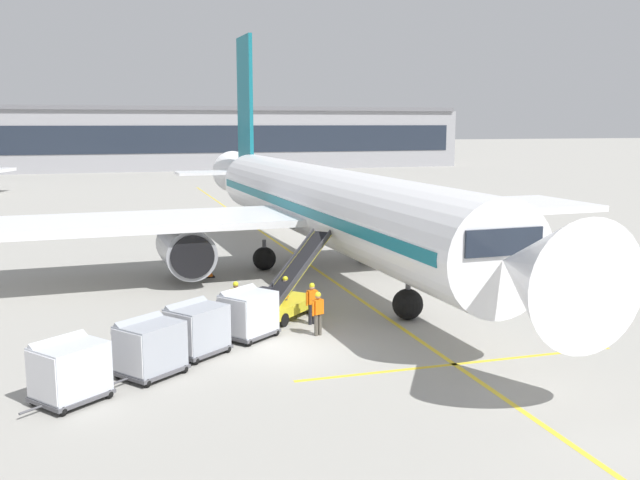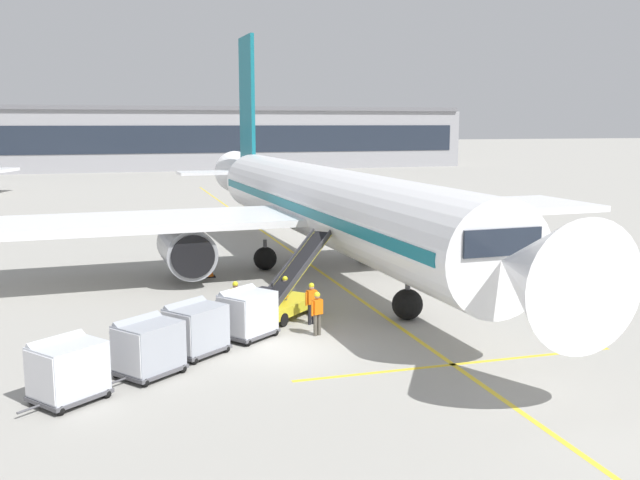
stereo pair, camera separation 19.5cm
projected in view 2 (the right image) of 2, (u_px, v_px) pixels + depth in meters
name	position (u px, v px, depth m)	size (l,w,h in m)	color
ground_plane	(290.00, 352.00, 25.71)	(600.00, 600.00, 0.00)	#9E9B93
parked_airplane	(322.00, 205.00, 39.65)	(34.12, 44.67, 14.77)	white
belt_loader	(286.00, 295.00, 30.44)	(4.57, 4.45, 3.37)	gold
baggage_cart_lead	(247.00, 313.00, 27.32)	(2.64, 2.49, 1.91)	#515156
baggage_cart_second	(195.00, 327.00, 25.32)	(2.64, 2.49, 1.91)	#515156
baggage_cart_third	(148.00, 346.00, 23.23)	(2.64, 2.49, 1.91)	#515156
baggage_cart_fourth	(67.00, 369.00, 21.07)	(2.64, 2.49, 1.91)	#515156
ground_crew_by_loader	(235.00, 299.00, 29.43)	(0.44, 0.44, 1.74)	black
ground_crew_by_carts	(285.00, 293.00, 30.43)	(0.30, 0.56, 1.74)	#514C42
ground_crew_marshaller	(317.00, 311.00, 27.62)	(0.54, 0.37, 1.74)	#514C42
ground_crew_wingwalker	(311.00, 301.00, 29.16)	(0.56, 0.33, 1.74)	black
safety_cone_engine_keepout	(209.00, 271.00, 38.27)	(0.59, 0.59, 0.67)	black
apron_guidance_line_lead_in	(321.00, 272.00, 39.44)	(0.20, 110.00, 0.01)	yellow
apron_guidance_line_stop_bar	(461.00, 364.00, 24.50)	(12.00, 0.20, 0.01)	yellow
terminal_building	(112.00, 138.00, 125.78)	(126.54, 18.27, 11.00)	#939399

